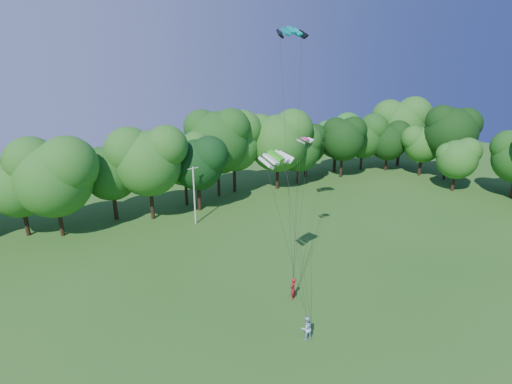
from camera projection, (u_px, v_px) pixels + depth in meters
utility_pole at (194, 195)px, 47.48m from camera, size 1.42×0.36×7.17m
kite_flyer_left at (293, 289)px, 33.21m from camera, size 0.82×0.80×1.90m
kite_flyer_right at (306, 328)px, 28.43m from camera, size 0.98×0.82×1.84m
kite_teal at (291, 30)px, 36.15m from camera, size 2.92×1.53×0.74m
kite_green at (276, 155)px, 30.65m from camera, size 3.29×2.29×0.71m
kite_pink at (305, 139)px, 37.03m from camera, size 1.59×0.85×0.24m
tree_back_center at (198, 162)px, 50.94m from camera, size 7.21×7.21×10.49m
tree_back_east at (336, 133)px, 69.03m from camera, size 7.46×7.46×10.85m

